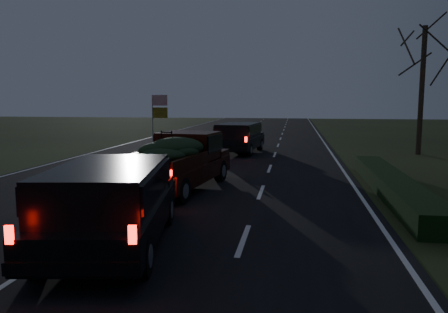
% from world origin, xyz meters
% --- Properties ---
extents(ground, '(120.00, 120.00, 0.00)m').
position_xyz_m(ground, '(0.00, 0.00, 0.00)').
color(ground, black).
rests_on(ground, ground).
extents(road_asphalt, '(14.00, 120.00, 0.02)m').
position_xyz_m(road_asphalt, '(0.00, 0.00, 0.01)').
color(road_asphalt, black).
rests_on(road_asphalt, ground).
extents(hedge_row, '(1.00, 10.00, 0.60)m').
position_xyz_m(hedge_row, '(7.80, 3.00, 0.30)').
color(hedge_row, black).
rests_on(hedge_row, ground).
extents(bare_tree_far, '(3.60, 3.60, 7.00)m').
position_xyz_m(bare_tree_far, '(11.50, 14.00, 5.23)').
color(bare_tree_far, black).
rests_on(bare_tree_far, ground).
extents(pickup_truck, '(2.79, 5.67, 2.85)m').
position_xyz_m(pickup_truck, '(0.79, 2.60, 1.07)').
color(pickup_truck, '#350E07').
rests_on(pickup_truck, ground).
extents(lead_suv, '(2.52, 5.00, 1.38)m').
position_xyz_m(lead_suv, '(1.54, 13.02, 1.05)').
color(lead_suv, black).
rests_on(lead_suv, ground).
extents(rear_suv, '(2.83, 5.20, 1.42)m').
position_xyz_m(rear_suv, '(0.99, -3.43, 1.07)').
color(rear_suv, black).
rests_on(rear_suv, ground).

